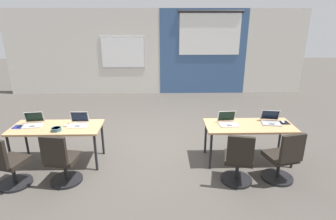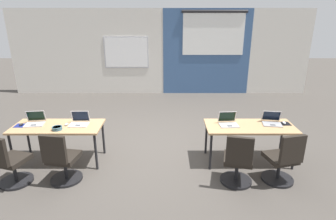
{
  "view_description": "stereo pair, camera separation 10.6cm",
  "coord_description": "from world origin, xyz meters",
  "px_view_note": "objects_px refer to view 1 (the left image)",
  "views": [
    {
      "loc": [
        0.15,
        -5.24,
        2.65
      ],
      "look_at": [
        0.28,
        0.07,
        0.78
      ],
      "focal_mm": 29.6,
      "sensor_mm": 36.0,
      "label": 1
    },
    {
      "loc": [
        0.26,
        -5.24,
        2.65
      ],
      "look_at": [
        0.28,
        0.07,
        0.78
      ],
      "focal_mm": 29.6,
      "sensor_mm": 36.0,
      "label": 2
    }
  ],
  "objects_px": {
    "laptop_near_right_end": "(271,120)",
    "snack_bowl": "(56,129)",
    "chair_near_left_end": "(8,166)",
    "mouse_near_right_end": "(283,122)",
    "chair_near_left_inner": "(62,163)",
    "desk_near_right": "(249,128)",
    "mouse_near_left_end": "(19,126)",
    "chair_near_right_end": "(282,161)",
    "laptop_near_right_inner": "(228,122)",
    "mouse_near_left_inner": "(66,125)",
    "laptop_near_left_inner": "(79,122)",
    "laptop_near_left_end": "(33,123)",
    "desk_near_left": "(57,130)",
    "chair_near_right_inner": "(238,163)"
  },
  "relations": [
    {
      "from": "chair_near_left_inner",
      "to": "chair_near_right_inner",
      "type": "height_order",
      "value": "same"
    },
    {
      "from": "laptop_near_left_end",
      "to": "mouse_near_right_end",
      "type": "distance_m",
      "value": 4.59
    },
    {
      "from": "mouse_near_right_end",
      "to": "laptop_near_right_inner",
      "type": "height_order",
      "value": "laptop_near_right_inner"
    },
    {
      "from": "desk_near_right",
      "to": "chair_near_left_inner",
      "type": "xyz_separation_m",
      "value": [
        -3.21,
        -0.7,
        -0.28
      ]
    },
    {
      "from": "mouse_near_left_end",
      "to": "chair_near_right_end",
      "type": "relative_size",
      "value": 0.11
    },
    {
      "from": "desk_near_right",
      "to": "laptop_near_right_end",
      "type": "xyz_separation_m",
      "value": [
        0.42,
        0.09,
        0.11
      ]
    },
    {
      "from": "laptop_near_right_end",
      "to": "snack_bowl",
      "type": "bearing_deg",
      "value": -166.46
    },
    {
      "from": "laptop_near_right_end",
      "to": "laptop_near_left_end",
      "type": "bearing_deg",
      "value": -170.57
    },
    {
      "from": "laptop_near_left_inner",
      "to": "chair_near_left_inner",
      "type": "xyz_separation_m",
      "value": [
        -0.09,
        -0.77,
        -0.39
      ]
    },
    {
      "from": "chair_near_left_end",
      "to": "chair_near_right_end",
      "type": "height_order",
      "value": "same"
    },
    {
      "from": "desk_near_left",
      "to": "mouse_near_left_end",
      "type": "distance_m",
      "value": 0.66
    },
    {
      "from": "chair_near_left_end",
      "to": "laptop_near_right_end",
      "type": "xyz_separation_m",
      "value": [
        4.44,
        0.87,
        0.39
      ]
    },
    {
      "from": "chair_near_left_inner",
      "to": "chair_near_right_end",
      "type": "height_order",
      "value": "same"
    },
    {
      "from": "mouse_near_right_end",
      "to": "chair_near_right_end",
      "type": "height_order",
      "value": "chair_near_right_end"
    },
    {
      "from": "snack_bowl",
      "to": "mouse_near_left_inner",
      "type": "bearing_deg",
      "value": 68.26
    },
    {
      "from": "laptop_near_right_end",
      "to": "chair_near_left_inner",
      "type": "bearing_deg",
      "value": -158.35
    },
    {
      "from": "chair_near_left_inner",
      "to": "laptop_near_right_end",
      "type": "relative_size",
      "value": 2.44
    },
    {
      "from": "mouse_near_right_end",
      "to": "snack_bowl",
      "type": "height_order",
      "value": "snack_bowl"
    },
    {
      "from": "mouse_near_left_inner",
      "to": "desk_near_right",
      "type": "bearing_deg",
      "value": -0.39
    },
    {
      "from": "laptop_near_right_inner",
      "to": "mouse_near_left_inner",
      "type": "bearing_deg",
      "value": 176.48
    },
    {
      "from": "chair_near_right_end",
      "to": "chair_near_right_inner",
      "type": "distance_m",
      "value": 0.74
    },
    {
      "from": "desk_near_right",
      "to": "chair_near_right_end",
      "type": "height_order",
      "value": "chair_near_right_end"
    },
    {
      "from": "chair_near_left_inner",
      "to": "laptop_near_right_end",
      "type": "bearing_deg",
      "value": -158.96
    },
    {
      "from": "chair_near_right_end",
      "to": "mouse_near_left_end",
      "type": "bearing_deg",
      "value": -22.14
    },
    {
      "from": "desk_near_right",
      "to": "chair_near_left_inner",
      "type": "relative_size",
      "value": 1.74
    },
    {
      "from": "chair_near_left_end",
      "to": "chair_near_right_end",
      "type": "bearing_deg",
      "value": -162.35
    },
    {
      "from": "laptop_near_right_end",
      "to": "chair_near_right_end",
      "type": "xyz_separation_m",
      "value": [
        -0.06,
        -0.8,
        -0.39
      ]
    },
    {
      "from": "desk_near_left",
      "to": "chair_near_right_inner",
      "type": "bearing_deg",
      "value": -13.6
    },
    {
      "from": "laptop_near_left_inner",
      "to": "chair_near_left_inner",
      "type": "distance_m",
      "value": 0.87
    },
    {
      "from": "desk_near_right",
      "to": "chair_near_right_inner",
      "type": "bearing_deg",
      "value": -116.53
    },
    {
      "from": "desk_near_right",
      "to": "chair_near_left_end",
      "type": "bearing_deg",
      "value": -169.08
    },
    {
      "from": "chair_near_left_inner",
      "to": "chair_near_right_end",
      "type": "bearing_deg",
      "value": -171.44
    },
    {
      "from": "laptop_near_right_end",
      "to": "mouse_near_left_end",
      "type": "bearing_deg",
      "value": -169.52
    },
    {
      "from": "chair_near_left_end",
      "to": "mouse_near_right_end",
      "type": "bearing_deg",
      "value": -152.68
    },
    {
      "from": "mouse_near_left_end",
      "to": "chair_near_right_inner",
      "type": "height_order",
      "value": "chair_near_right_inner"
    },
    {
      "from": "mouse_near_left_end",
      "to": "mouse_near_right_end",
      "type": "xyz_separation_m",
      "value": [
        4.81,
        0.09,
        0.0
      ]
    },
    {
      "from": "chair_near_left_end",
      "to": "chair_near_left_inner",
      "type": "bearing_deg",
      "value": -158.02
    },
    {
      "from": "mouse_near_left_end",
      "to": "laptop_near_right_end",
      "type": "distance_m",
      "value": 4.58
    },
    {
      "from": "laptop_near_left_end",
      "to": "mouse_near_right_end",
      "type": "bearing_deg",
      "value": -8.13
    },
    {
      "from": "laptop_near_left_inner",
      "to": "chair_near_left_end",
      "type": "height_order",
      "value": "laptop_near_left_inner"
    },
    {
      "from": "laptop_near_right_end",
      "to": "mouse_near_right_end",
      "type": "relative_size",
      "value": 3.69
    },
    {
      "from": "laptop_near_left_end",
      "to": "mouse_near_left_end",
      "type": "relative_size",
      "value": 3.55
    },
    {
      "from": "laptop_near_left_end",
      "to": "laptop_near_right_end",
      "type": "height_order",
      "value": "laptop_near_left_end"
    },
    {
      "from": "mouse_near_left_end",
      "to": "snack_bowl",
      "type": "relative_size",
      "value": 0.59
    },
    {
      "from": "chair_near_left_inner",
      "to": "chair_near_right_inner",
      "type": "distance_m",
      "value": 2.83
    },
    {
      "from": "laptop_near_right_inner",
      "to": "snack_bowl",
      "type": "xyz_separation_m",
      "value": [
        -3.04,
        -0.24,
        -0.01
      ]
    },
    {
      "from": "desk_near_right",
      "to": "mouse_near_left_inner",
      "type": "bearing_deg",
      "value": 179.61
    },
    {
      "from": "chair_near_right_end",
      "to": "chair_near_left_inner",
      "type": "bearing_deg",
      "value": -13.36
    },
    {
      "from": "desk_near_left",
      "to": "mouse_near_left_end",
      "type": "relative_size",
      "value": 15.36
    },
    {
      "from": "chair_near_left_inner",
      "to": "desk_near_left",
      "type": "bearing_deg",
      "value": -58.54
    }
  ]
}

